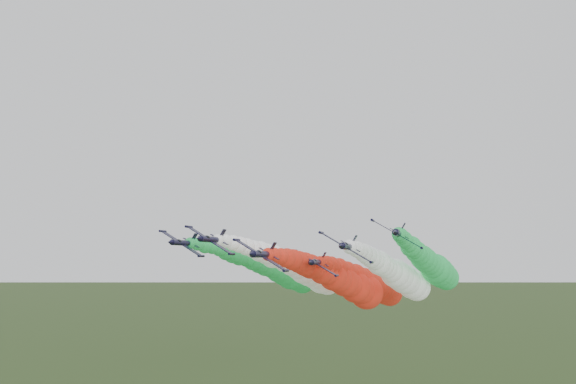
{
  "coord_description": "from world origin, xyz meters",
  "views": [
    {
      "loc": [
        27.47,
        -86.19,
        43.26
      ],
      "look_at": [
        1.69,
        9.35,
        54.91
      ],
      "focal_mm": 35.0,
      "sensor_mm": 36.0,
      "label": 1
    }
  ],
  "objects_px": {
    "jet_lead": "(344,282)",
    "jet_inner_right": "(399,276)",
    "jet_inner_left": "(304,270)",
    "jet_outer_left": "(277,270)",
    "jet_outer_right": "(432,266)",
    "jet_trail": "(372,284)"
  },
  "relations": [
    {
      "from": "jet_inner_right",
      "to": "jet_trail",
      "type": "distance_m",
      "value": 18.48
    },
    {
      "from": "jet_inner_left",
      "to": "jet_outer_left",
      "type": "xyz_separation_m",
      "value": [
        -9.14,
        6.43,
        -0.14
      ]
    },
    {
      "from": "jet_inner_right",
      "to": "jet_outer_left",
      "type": "bearing_deg",
      "value": 165.4
    },
    {
      "from": "jet_outer_left",
      "to": "jet_trail",
      "type": "relative_size",
      "value": 1.0
    },
    {
      "from": "jet_lead",
      "to": "jet_outer_right",
      "type": "xyz_separation_m",
      "value": [
        19.96,
        12.2,
        3.72
      ]
    },
    {
      "from": "jet_inner_right",
      "to": "jet_outer_right",
      "type": "height_order",
      "value": "jet_outer_right"
    },
    {
      "from": "jet_outer_left",
      "to": "jet_outer_right",
      "type": "xyz_separation_m",
      "value": [
        40.58,
        -1.91,
        1.36
      ]
    },
    {
      "from": "jet_inner_left",
      "to": "jet_inner_right",
      "type": "xyz_separation_m",
      "value": [
        23.77,
        -2.15,
        -1.09
      ]
    },
    {
      "from": "jet_lead",
      "to": "jet_outer_left",
      "type": "xyz_separation_m",
      "value": [
        -20.61,
        14.11,
        2.35
      ]
    },
    {
      "from": "jet_lead",
      "to": "jet_outer_right",
      "type": "bearing_deg",
      "value": 31.44
    },
    {
      "from": "jet_trail",
      "to": "jet_outer_right",
      "type": "bearing_deg",
      "value": -30.88
    },
    {
      "from": "jet_inner_left",
      "to": "jet_outer_left",
      "type": "distance_m",
      "value": 11.17
    },
    {
      "from": "jet_inner_right",
      "to": "jet_trail",
      "type": "bearing_deg",
      "value": 117.22
    },
    {
      "from": "jet_lead",
      "to": "jet_inner_left",
      "type": "distance_m",
      "value": 14.03
    },
    {
      "from": "jet_inner_left",
      "to": "jet_inner_right",
      "type": "relative_size",
      "value": 1.0
    },
    {
      "from": "jet_inner_left",
      "to": "jet_outer_right",
      "type": "relative_size",
      "value": 1.01
    },
    {
      "from": "jet_lead",
      "to": "jet_inner_right",
      "type": "distance_m",
      "value": 13.56
    },
    {
      "from": "jet_outer_right",
      "to": "jet_trail",
      "type": "xyz_separation_m",
      "value": [
        -16.02,
        9.58,
        -5.09
      ]
    },
    {
      "from": "jet_inner_right",
      "to": "jet_outer_left",
      "type": "height_order",
      "value": "jet_outer_left"
    },
    {
      "from": "jet_inner_left",
      "to": "jet_inner_right",
      "type": "distance_m",
      "value": 23.89
    },
    {
      "from": "jet_lead",
      "to": "jet_trail",
      "type": "bearing_deg",
      "value": 79.75
    },
    {
      "from": "jet_lead",
      "to": "jet_inner_right",
      "type": "relative_size",
      "value": 1.01
    }
  ]
}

